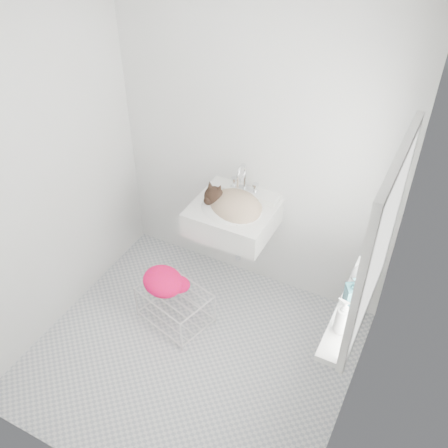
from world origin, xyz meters
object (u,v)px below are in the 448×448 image
at_px(sink, 233,207).
at_px(bottle_b, 351,304).
at_px(cat, 234,204).
at_px(bottle_a, 340,330).
at_px(wire_rack, 175,306).
at_px(bottle_c, 360,282).

distance_m(sink, bottle_b, 1.17).
height_order(sink, cat, cat).
bearing_deg(cat, bottle_a, -23.08).
relative_size(bottle_a, bottle_b, 0.95).
bearing_deg(cat, wire_rack, -105.43).
relative_size(wire_rack, bottle_c, 2.98).
xyz_separation_m(cat, wire_rack, (-0.25, -0.48, -0.74)).
height_order(cat, wire_rack, cat).
bearing_deg(sink, wire_rack, -116.00).
relative_size(sink, bottle_c, 3.55).
distance_m(sink, cat, 0.05).
bearing_deg(bottle_c, bottle_a, -90.00).
distance_m(cat, wire_rack, 0.92).
bearing_deg(cat, bottle_c, -4.59).
bearing_deg(bottle_c, wire_rack, -172.91).
height_order(cat, bottle_c, cat).
distance_m(bottle_a, bottle_b, 0.22).
bearing_deg(sink, bottle_a, -35.99).
xyz_separation_m(cat, bottle_b, (1.03, -0.52, -0.04)).
bearing_deg(wire_rack, bottle_a, -11.49).
relative_size(sink, cat, 1.31).
distance_m(cat, bottle_c, 1.07).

